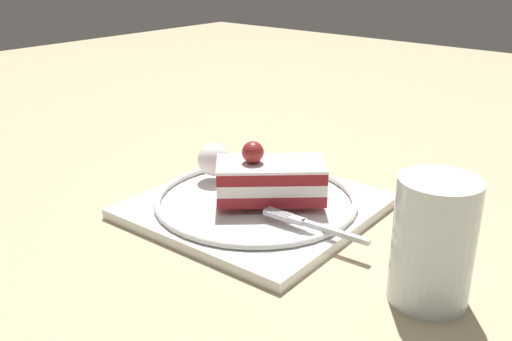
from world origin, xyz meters
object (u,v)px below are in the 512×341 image
object	(u,v)px
dessert_plate	(256,204)
fork	(312,225)
cake_slice	(270,179)
whipped_cream_dollop	(214,159)
drink_glass_near	(432,249)

from	to	relation	value
dessert_plate	fork	size ratio (longest dim) A/B	2.10
cake_slice	whipped_cream_dollop	world-z (taller)	cake_slice
dessert_plate	whipped_cream_dollop	size ratio (longest dim) A/B	6.22
whipped_cream_dollop	drink_glass_near	distance (m)	0.30
cake_slice	whipped_cream_dollop	size ratio (longest dim) A/B	3.20
cake_slice	dessert_plate	bearing A→B (deg)	-154.80
cake_slice	drink_glass_near	xyz separation A→B (m)	(0.20, -0.04, 0.01)
cake_slice	whipped_cream_dollop	bearing A→B (deg)	175.06
whipped_cream_dollop	fork	world-z (taller)	whipped_cream_dollop
dessert_plate	cake_slice	distance (m)	0.03
whipped_cream_dollop	drink_glass_near	world-z (taller)	drink_glass_near
dessert_plate	drink_glass_near	size ratio (longest dim) A/B	2.29
dessert_plate	fork	bearing A→B (deg)	-13.51
cake_slice	drink_glass_near	distance (m)	0.21
fork	drink_glass_near	bearing A→B (deg)	-6.81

